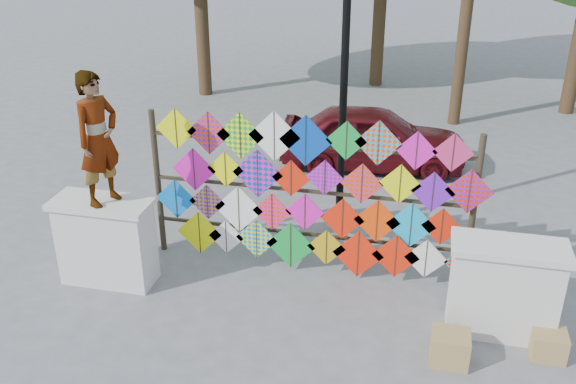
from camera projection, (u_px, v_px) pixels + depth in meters
The scene contains 9 objects.
ground at pixel (295, 295), 8.98m from camera, with size 80.00×80.00×0.00m, color gray.
parapet_left at pixel (106, 241), 9.07m from camera, with size 1.40×0.65×1.28m.
parapet_right at pixel (504, 288), 7.98m from camera, with size 1.40×0.65×1.28m.
kite_rack at pixel (310, 196), 9.09m from camera, with size 4.87×0.24×2.44m.
vendor_woman at pixel (98, 139), 8.39m from camera, with size 0.66×0.44×1.82m, color #99999E.
sedan at pixel (373, 137), 12.89m from camera, with size 1.49×3.71×1.26m, color #520E14.
lamppost at pixel (344, 72), 9.53m from camera, with size 0.28×0.28×4.46m.
cardboard_box_near at pixel (450, 348), 7.65m from camera, with size 0.45×0.40×0.40m, color #A48D4F.
cardboard_box_far at pixel (548, 344), 7.75m from camera, with size 0.41×0.37×0.34m, color #A48D4F.
Camera 1 is at (1.56, -7.33, 5.16)m, focal length 40.00 mm.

